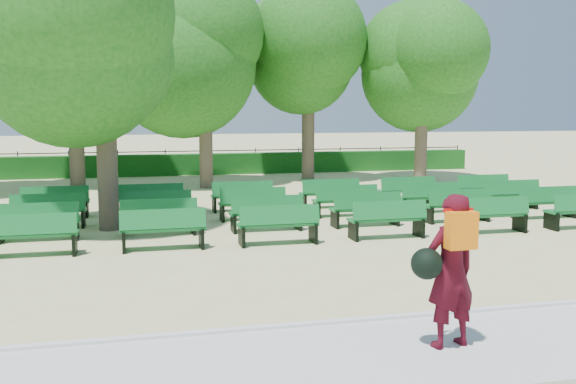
{
  "coord_description": "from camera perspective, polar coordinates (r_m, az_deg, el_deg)",
  "views": [
    {
      "loc": [
        -2.45,
        -13.91,
        2.81
      ],
      "look_at": [
        0.72,
        -1.0,
        1.1
      ],
      "focal_mm": 40.0,
      "sensor_mm": 36.0,
      "label": 1
    }
  ],
  "objects": [
    {
      "name": "tree_line",
      "position": [
        24.2,
        -7.88,
        0.6
      ],
      "size": [
        21.8,
        6.8,
        7.04
      ],
      "primitive_type": null,
      "color": "#25691C",
      "rests_on": "ground"
    },
    {
      "name": "curb",
      "position": [
        8.51,
        3.81,
        -11.64
      ],
      "size": [
        30.0,
        0.12,
        0.1
      ],
      "primitive_type": "cube",
      "color": "silver",
      "rests_on": "ground"
    },
    {
      "name": "hedge",
      "position": [
        28.12,
        -8.75,
        2.44
      ],
      "size": [
        26.0,
        0.7,
        0.9
      ],
      "primitive_type": "cube",
      "color": "#155318",
      "rests_on": "ground"
    },
    {
      "name": "tree_among",
      "position": [
        15.53,
        -16.14,
        12.74
      ],
      "size": [
        4.49,
        4.49,
        6.4
      ],
      "color": "brown",
      "rests_on": "ground"
    },
    {
      "name": "ground",
      "position": [
        14.4,
        -3.74,
        -3.94
      ],
      "size": [
        120.0,
        120.0,
        0.0
      ],
      "primitive_type": "plane",
      "color": "#CCC387"
    },
    {
      "name": "fence",
      "position": [
        28.56,
        -8.8,
        1.61
      ],
      "size": [
        26.0,
        0.1,
        1.02
      ],
      "primitive_type": null,
      "color": "black",
      "rests_on": "ground"
    },
    {
      "name": "paving",
      "position": [
        7.49,
        6.55,
        -14.52
      ],
      "size": [
        30.0,
        2.2,
        0.06
      ],
      "primitive_type": "cube",
      "color": "silver",
      "rests_on": "ground"
    },
    {
      "name": "bench_array",
      "position": [
        15.74,
        -2.61,
        -2.64
      ],
      "size": [
        1.72,
        0.63,
        1.07
      ],
      "rotation": [
        0.0,
        0.0,
        -0.06
      ],
      "color": "#136E2D",
      "rests_on": "ground"
    },
    {
      "name": "person",
      "position": [
        7.66,
        14.15,
        -6.64
      ],
      "size": [
        0.88,
        0.56,
        1.8
      ],
      "rotation": [
        0.0,
        0.0,
        3.34
      ],
      "color": "#400914",
      "rests_on": "ground"
    }
  ]
}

